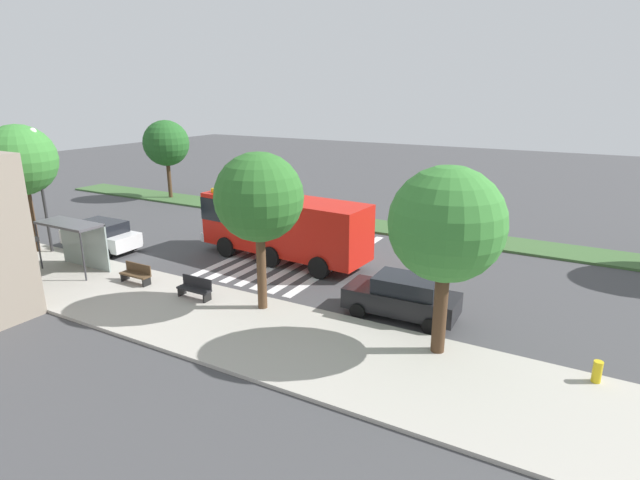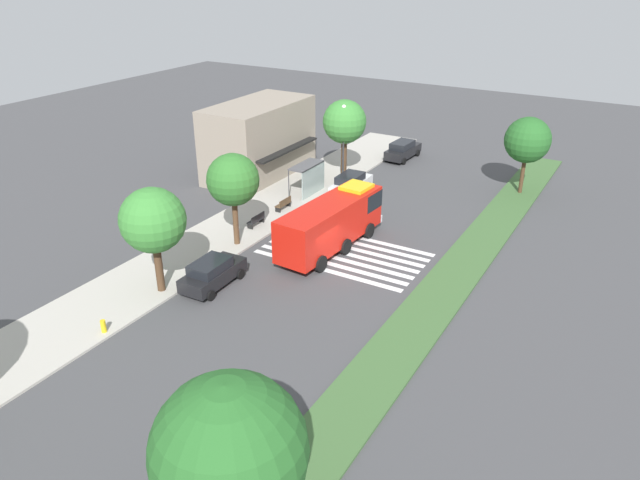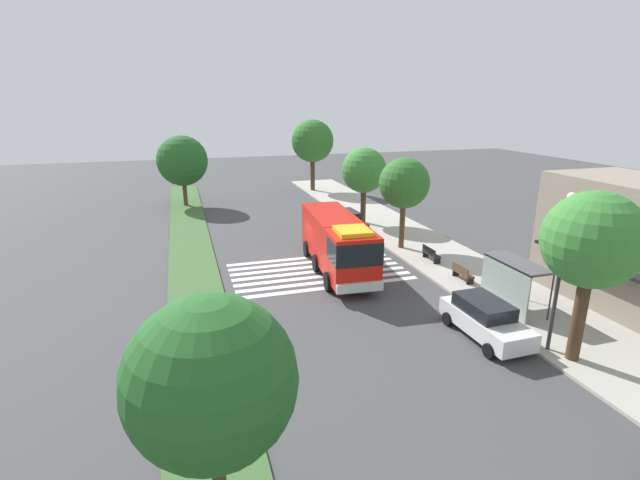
{
  "view_description": "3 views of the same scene",
  "coord_description": "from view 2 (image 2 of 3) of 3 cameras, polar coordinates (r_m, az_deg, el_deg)",
  "views": [
    {
      "loc": [
        -11.65,
        22.34,
        8.73
      ],
      "look_at": [
        -0.06,
        1.61,
        1.6
      ],
      "focal_mm": 27.93,
      "sensor_mm": 36.0,
      "label": 1
    },
    {
      "loc": [
        -29.8,
        -16.79,
        18.23
      ],
      "look_at": [
        1.24,
        1.29,
        1.1
      ],
      "focal_mm": 33.8,
      "sensor_mm": 36.0,
      "label": 2
    },
    {
      "loc": [
        28.18,
        -7.74,
        10.28
      ],
      "look_at": [
        0.93,
        0.51,
        1.63
      ],
      "focal_mm": 25.88,
      "sensor_mm": 36.0,
      "label": 3
    }
  ],
  "objects": [
    {
      "name": "ground_plane",
      "position": [
        38.76,
        0.72,
        -2.56
      ],
      "size": [
        120.0,
        120.0,
        0.0
      ],
      "primitive_type": "plane",
      "color": "#424244"
    },
    {
      "name": "sidewalk",
      "position": [
        43.24,
        -9.42,
        0.3
      ],
      "size": [
        60.0,
        5.52,
        0.14
      ],
      "primitive_type": "cube",
      "color": "#ADA89E",
      "rests_on": "ground_plane"
    },
    {
      "name": "median_strip",
      "position": [
        36.11,
        11.16,
        -5.23
      ],
      "size": [
        60.0,
        3.0,
        0.14
      ],
      "primitive_type": "cube",
      "color": "#3D6033",
      "rests_on": "ground_plane"
    },
    {
      "name": "crosswalk",
      "position": [
        40.52,
        2.3,
        -1.26
      ],
      "size": [
        5.85,
        10.79,
        0.01
      ],
      "color": "silver",
      "rests_on": "ground_plane"
    },
    {
      "name": "fire_truck",
      "position": [
        40.55,
        1.28,
        1.87
      ],
      "size": [
        9.8,
        3.36,
        3.61
      ],
      "rotation": [
        0.0,
        0.0,
        -0.07
      ],
      "color": "red",
      "rests_on": "ground_plane"
    },
    {
      "name": "parked_car_west",
      "position": [
        36.76,
        -10.16,
        -3.07
      ],
      "size": [
        4.51,
        2.17,
        1.75
      ],
      "rotation": [
        0.0,
        0.0,
        0.03
      ],
      "color": "black",
      "rests_on": "ground_plane"
    },
    {
      "name": "parked_car_mid",
      "position": [
        50.45,
        2.95,
        5.36
      ],
      "size": [
        4.68,
        2.16,
        1.73
      ],
      "rotation": [
        0.0,
        0.0,
        0.02
      ],
      "color": "silver",
      "rests_on": "ground_plane"
    },
    {
      "name": "parked_car_east",
      "position": [
        59.9,
        7.84,
        8.45
      ],
      "size": [
        4.86,
        2.19,
        1.78
      ],
      "rotation": [
        0.0,
        0.0,
        -0.05
      ],
      "color": "black",
      "rests_on": "ground_plane"
    },
    {
      "name": "bus_stop_shelter",
      "position": [
        49.78,
        -0.97,
        6.33
      ],
      "size": [
        3.5,
        1.4,
        2.46
      ],
      "color": "#4C4C51",
      "rests_on": "sidewalk"
    },
    {
      "name": "bench_near_shelter",
      "position": [
        47.07,
        -3.46,
        3.44
      ],
      "size": [
        1.6,
        0.5,
        0.9
      ],
      "color": "#4C3823",
      "rests_on": "sidewalk"
    },
    {
      "name": "bench_west_of_shelter",
      "position": [
        44.34,
        -6.04,
        1.91
      ],
      "size": [
        1.6,
        0.5,
        0.9
      ],
      "color": "black",
      "rests_on": "sidewalk"
    },
    {
      "name": "street_lamp",
      "position": [
        51.89,
        2.24,
        9.66
      ],
      "size": [
        0.36,
        0.36,
        6.76
      ],
      "color": "#2D2D30",
      "rests_on": "sidewalk"
    },
    {
      "name": "storefront_building",
      "position": [
        54.58,
        -5.8,
        9.45
      ],
      "size": [
        10.72,
        6.16,
        6.52
      ],
      "color": "gray",
      "rests_on": "ground_plane"
    },
    {
      "name": "sidewalk_tree_west",
      "position": [
        35.2,
        -15.55,
        1.77
      ],
      "size": [
        3.78,
        3.78,
        6.41
      ],
      "color": "#47301E",
      "rests_on": "sidewalk"
    },
    {
      "name": "sidewalk_tree_center",
      "position": [
        40.17,
        -8.24,
        5.63
      ],
      "size": [
        3.51,
        3.51,
        6.4
      ],
      "color": "#513823",
      "rests_on": "sidewalk"
    },
    {
      "name": "sidewalk_tree_far_east",
      "position": [
        52.55,
        2.34,
        11.07
      ],
      "size": [
        3.75,
        3.75,
        6.95
      ],
      "color": "#47301E",
      "rests_on": "sidewalk"
    },
    {
      "name": "median_tree_far_west",
      "position": [
        19.57,
        -8.57,
        -19.12
      ],
      "size": [
        4.92,
        4.92,
        6.91
      ],
      "color": "#513823",
      "rests_on": "median_strip"
    },
    {
      "name": "median_tree_west",
      "position": [
        51.94,
        19.06,
        8.92
      ],
      "size": [
        3.71,
        3.71,
        6.35
      ],
      "color": "#47301E",
      "rests_on": "median_strip"
    },
    {
      "name": "fire_hydrant",
      "position": [
        33.99,
        -19.82,
        -7.68
      ],
      "size": [
        0.28,
        0.28,
        0.7
      ],
      "primitive_type": "cylinder",
      "color": "gold",
      "rests_on": "sidewalk"
    }
  ]
}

